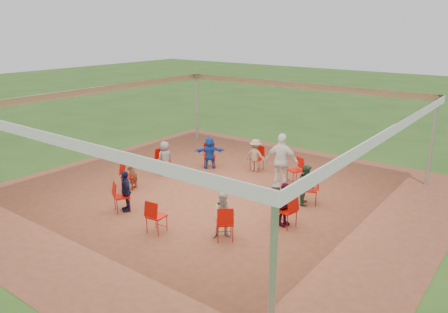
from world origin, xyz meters
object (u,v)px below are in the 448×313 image
Objects in this scene: chair_0 at (287,211)px; standing_person at (282,162)px; chair_1 at (310,190)px; chair_8 at (156,216)px; person_seated_0 at (284,204)px; person_seated_2 at (256,155)px; laptop at (279,203)px; chair_5 at (163,161)px; person_seated_1 at (306,185)px; person_seated_3 at (210,153)px; chair_9 at (225,223)px; person_seated_6 at (126,191)px; chair_4 at (210,156)px; chair_2 at (295,170)px; chair_6 at (129,176)px; person_seated_7 at (224,215)px; person_seated_4 at (165,158)px; cable_coil at (255,194)px; chair_7 at (122,197)px; person_seated_5 at (132,171)px; chair_3 at (257,159)px.

chair_0 is 2.86m from standing_person.
chair_1 is 4.66m from chair_8.
person_seated_0 is at bearing 90.00° from chair_0.
person_seated_2 reaches higher than laptop.
chair_5 is 0.75× the size of person_seated_1.
person_seated_0 is 1.00× the size of person_seated_1.
person_seated_3 is at bearing 54.89° from chair_1.
chair_9 is 0.75× the size of person_seated_6.
person_seated_3 reaches higher than chair_4.
chair_0 is 1.00× the size of chair_2.
laptop is at bearing 55.22° from person_seated_6.
person_seated_6 is (1.26, -1.21, 0.16)m from chair_6.
person_seated_2 is at bearing 162.00° from person_seated_3.
standing_person is (-0.58, 3.83, 0.31)m from person_seated_7.
person_seated_2 is (2.51, 2.17, 0.16)m from chair_5.
person_seated_4 is at bearing 144.00° from person_seated_6.
person_seated_1 is at bearing 10.97° from cable_coil.
chair_4 and chair_7 have the same top height.
chair_7 is at bearing -90.00° from person_seated_6.
chair_9 is 0.20m from person_seated_7.
person_seated_7 is at bearing 37.68° from chair_7.
chair_4 is at bearing 108.00° from chair_8.
person_seated_1 reaches higher than chair_2.
chair_7 is at bearing 14.25° from person_seated_5.
chair_4 is (-1.62, -0.74, 0.00)m from chair_3.
chair_9 is 0.75× the size of person_seated_1.
person_seated_2 is at bearing 52.78° from laptop.
person_seated_3 is 1.00× the size of person_seated_4.
chair_6 and chair_9 have the same top height.
standing_person is (3.16, -0.23, 0.31)m from person_seated_3.
person_seated_5 reaches higher than chair_9.
standing_person reaches higher than person_seated_5.
person_seated_4 reaches higher than laptop.
chair_8 is 1.75m from person_seated_6.
chair_7 is at bearing -124.83° from cable_coil.
chair_3 is 1.75m from person_seated_3.
person_seated_2 is (-2.93, 1.54, 0.16)m from chair_1.
chair_0 is 1.00× the size of chair_7.
person_seated_4 reaches higher than chair_6.
chair_1 is 0.75× the size of person_seated_4.
chair_0 is 5.64m from person_seated_4.
chair_5 is at bearing -90.00° from person_seated_4.
chair_3 reaches higher than cable_coil.
person_seated_6 reaches higher than chair_2.
chair_9 is 1.75m from person_seated_0.
laptop is at bearing 90.00° from chair_0.
person_seated_3 reaches higher than chair_2.
person_seated_2 is 0.66× the size of standing_person.
person_seated_3 is at bearing 90.00° from chair_9.
chair_5 is 3.38m from chair_7.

